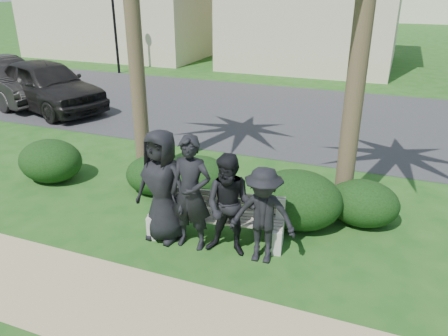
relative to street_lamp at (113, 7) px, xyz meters
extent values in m
plane|color=#1A4B15|center=(9.00, -12.00, -2.94)|extent=(160.00, 160.00, 0.00)
cube|color=tan|center=(9.00, -13.80, -2.94)|extent=(30.00, 1.60, 0.01)
cube|color=#2D2D30|center=(9.00, -4.00, -2.94)|extent=(160.00, 8.00, 0.01)
cylinder|color=black|center=(0.00, 0.00, -0.94)|extent=(0.12, 0.12, 4.00)
cube|color=gray|center=(9.86, -11.83, -2.53)|extent=(2.28, 0.86, 0.04)
cube|color=gray|center=(9.86, -11.60, -2.29)|extent=(2.20, 0.39, 0.26)
cube|color=beige|center=(8.82, -11.83, -2.74)|extent=(0.23, 0.53, 0.41)
cube|color=beige|center=(10.90, -11.83, -2.74)|extent=(0.23, 0.53, 0.41)
imported|color=black|center=(9.03, -12.05, -1.99)|extent=(1.00, 0.72, 1.90)
imported|color=black|center=(9.57, -12.11, -2.00)|extent=(0.69, 0.46, 1.88)
imported|color=black|center=(10.21, -12.09, -2.11)|extent=(0.85, 0.69, 1.67)
imported|color=black|center=(10.74, -12.09, -2.17)|extent=(1.04, 0.66, 1.55)
ellipsoid|color=black|center=(5.61, -10.86, -2.48)|extent=(1.41, 1.16, 0.92)
ellipsoid|color=black|center=(8.00, -10.57, -2.55)|extent=(1.19, 0.99, 0.78)
ellipsoid|color=black|center=(8.92, -10.38, -2.52)|extent=(1.28, 1.06, 0.84)
ellipsoid|color=black|center=(10.99, -10.80, -2.43)|extent=(1.56, 1.29, 1.02)
ellipsoid|color=black|center=(12.06, -10.32, -2.54)|extent=(1.25, 1.03, 0.81)
cylinder|color=brown|center=(7.30, -9.82, -0.22)|extent=(0.32, 0.32, 5.44)
cylinder|color=brown|center=(11.68, -10.08, -0.46)|extent=(0.32, 0.32, 4.97)
imported|color=black|center=(1.50, -6.34, -2.12)|extent=(5.22, 3.37, 1.65)
imported|color=black|center=(-0.66, -6.19, -2.17)|extent=(4.96, 2.76, 1.55)
camera|label=1|loc=(12.28, -17.58, 1.03)|focal=35.00mm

